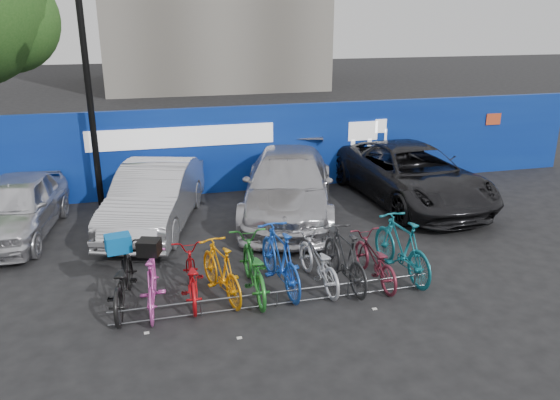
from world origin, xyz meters
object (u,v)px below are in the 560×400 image
object	(u,v)px
car_1	(154,197)
car_3	(411,174)
car_2	(288,185)
bike_4	(253,267)
bike_rack	(277,298)
lamppost	(88,80)
bike_5	(280,258)
bike_6	(318,262)
bike_2	(191,276)
bike_1	(152,282)
car_0	(15,207)
bike_8	(374,260)
bike_0	(122,279)
bike_3	(221,270)
bike_9	(402,247)
bike_7	(345,257)

from	to	relation	value
car_1	car_3	xyz separation A→B (m)	(6.65, 0.17, 0.02)
car_2	bike_4	bearing A→B (deg)	-96.78
bike_rack	lamppost	bearing A→B (deg)	118.07
lamppost	bike_5	distance (m)	6.90
car_3	bike_4	bearing A→B (deg)	-145.55
lamppost	bike_rack	size ratio (longest dim) A/B	1.09
bike_6	car_1	bearing A→B (deg)	-59.00
bike_2	bike_1	bearing A→B (deg)	17.48
car_1	bike_6	world-z (taller)	car_1
car_0	bike_8	bearing A→B (deg)	-23.64
lamppost	bike_rack	xyz separation A→B (m)	(3.20, -6.00, -3.11)
car_2	bike_2	bearing A→B (deg)	-109.46
bike_rack	bike_4	bearing A→B (deg)	116.43
lamppost	car_2	xyz separation A→B (m)	(4.58, -1.63, -2.50)
bike_0	bike_3	size ratio (longest dim) A/B	1.14
bike_1	lamppost	bearing A→B (deg)	-74.41
car_3	bike_9	distance (m)	4.51
bike_1	car_3	bearing A→B (deg)	-145.25
bike_1	bike_4	world-z (taller)	bike_4
bike_6	lamppost	bearing A→B (deg)	-58.24
lamppost	bike_5	xyz separation A→B (m)	(3.42, -5.36, -2.68)
bike_1	bike_2	xyz separation A→B (m)	(0.66, 0.18, -0.06)
lamppost	bike_rack	world-z (taller)	lamppost
bike_8	bike_9	bearing A→B (deg)	-171.44
car_2	bike_3	size ratio (longest dim) A/B	3.08
car_1	car_3	world-z (taller)	car_3
lamppost	bike_7	world-z (taller)	lamppost
bike_0	bike_7	world-z (taller)	bike_7
bike_1	bike_3	xyz separation A→B (m)	(1.19, 0.15, 0.01)
car_3	car_1	bearing A→B (deg)	178.11
bike_rack	bike_5	bearing A→B (deg)	71.07
bike_2	bike_0	bearing A→B (deg)	-0.00
bike_0	bike_9	size ratio (longest dim) A/B	0.99
car_0	bike_7	size ratio (longest dim) A/B	2.21
car_1	bike_0	size ratio (longest dim) A/B	2.29
car_3	bike_3	world-z (taller)	car_3
bike_0	bike_8	xyz separation A→B (m)	(4.54, -0.21, -0.07)
car_2	bike_6	xyz separation A→B (m)	(-0.46, -3.78, -0.30)
car_2	bike_6	distance (m)	3.82
lamppost	bike_0	xyz separation A→B (m)	(0.65, -5.33, -2.76)
lamppost	bike_7	xyz separation A→B (m)	(4.61, -5.52, -2.72)
bike_2	bike_7	distance (m)	2.81
bike_6	bike_1	bearing A→B (deg)	-2.67
bike_4	bike_1	bearing A→B (deg)	5.43
bike_rack	bike_2	xyz separation A→B (m)	(-1.39, 0.63, 0.29)
car_2	car_3	world-z (taller)	car_2
bike_0	bike_2	size ratio (longest dim) A/B	1.14
car_0	bike_5	distance (m)	6.43
lamppost	bike_rack	distance (m)	7.48
car_3	bike_0	size ratio (longest dim) A/B	2.78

